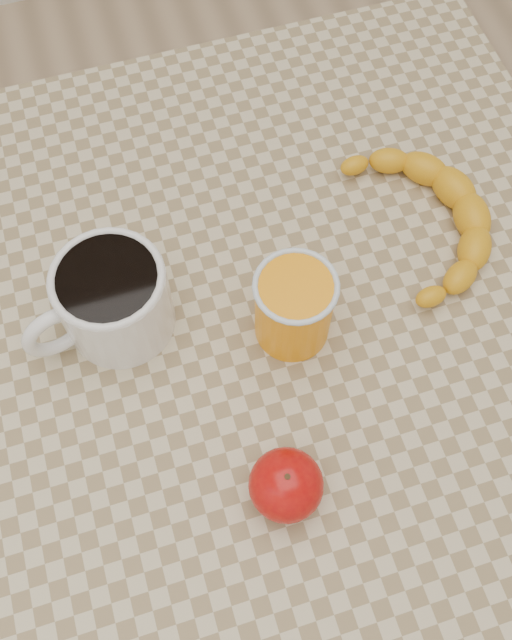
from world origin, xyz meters
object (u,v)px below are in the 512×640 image
object	(u,v)px
orange_juice_glass	(294,307)
apple	(286,485)
coffee_mug	(111,299)
banana	(425,219)
table	(256,361)

from	to	relation	value
orange_juice_glass	apple	size ratio (longest dim) A/B	1.07
coffee_mug	apple	xyz separation A→B (m)	(0.11, -0.22, -0.02)
coffee_mug	orange_juice_glass	size ratio (longest dim) A/B	1.73
coffee_mug	apple	distance (m)	0.24
orange_juice_glass	banana	size ratio (longest dim) A/B	0.37
coffee_mug	banana	xyz separation A→B (m)	(0.34, 0.01, -0.03)
table	banana	distance (m)	0.24
orange_juice_glass	apple	distance (m)	0.17
orange_juice_glass	banana	xyz separation A→B (m)	(0.17, 0.07, -0.03)
table	banana	world-z (taller)	banana
apple	banana	distance (m)	0.32
table	orange_juice_glass	distance (m)	0.14
coffee_mug	orange_juice_glass	distance (m)	0.18
orange_juice_glass	table	bearing A→B (deg)	162.95
orange_juice_glass	apple	world-z (taller)	orange_juice_glass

